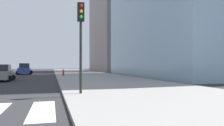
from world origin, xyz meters
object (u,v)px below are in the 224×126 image
car_blue_second (25,69)px  car_gray_third (2,73)px  traffic_light_near_corner (81,30)px  fire_hydrant (63,73)px

car_blue_second → car_gray_third: size_ratio=1.17×
car_blue_second → traffic_light_near_corner: size_ratio=0.95×
car_blue_second → traffic_light_near_corner: traffic_light_near_corner is taller
car_gray_third → traffic_light_near_corner: size_ratio=0.81×
traffic_light_near_corner → car_blue_second: bearing=-78.8°
fire_hydrant → traffic_light_near_corner: bearing=-90.4°
car_blue_second → fire_hydrant: size_ratio=5.21×
car_gray_third → fire_hydrant: size_ratio=4.44×
car_gray_third → fire_hydrant: (6.73, 8.20, -0.24)m
car_blue_second → fire_hydrant: car_blue_second is taller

